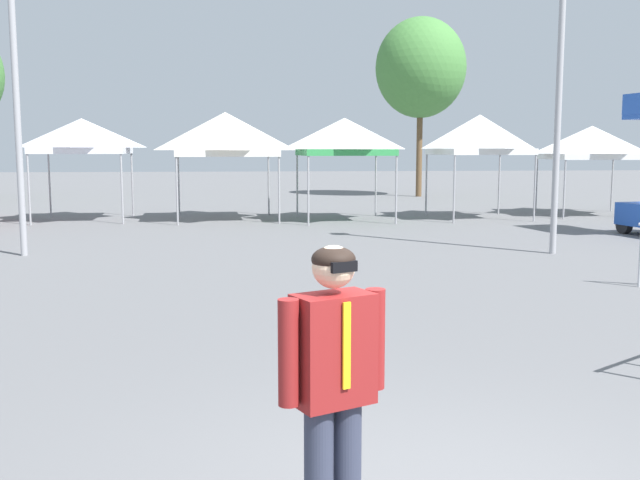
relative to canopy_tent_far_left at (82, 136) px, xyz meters
The scene contains 9 objects.
canopy_tent_far_left is the anchor object (origin of this frame).
canopy_tent_behind_center 4.54m from the canopy_tent_far_left, ahead, with size 3.45×3.45×3.45m.
canopy_tent_right_of_center 8.35m from the canopy_tent_far_left, ahead, with size 2.98×2.98×3.25m.
canopy_tent_left_of_center 12.81m from the canopy_tent_far_left, ahead, with size 3.01×3.01×3.39m.
canopy_tent_behind_right 17.03m from the canopy_tent_far_left, ahead, with size 3.14×3.14×3.07m.
person_foreground 20.91m from the canopy_tent_far_left, 74.42° to the right, with size 0.60×0.39×1.78m.
light_pole_near_lift 14.79m from the canopy_tent_far_left, 36.33° to the right, with size 0.36×0.36×7.38m.
light_pole_opposite_side 8.16m from the canopy_tent_far_left, 87.17° to the right, with size 0.36×0.36×8.62m.
tree_behind_tents_left 17.36m from the canopy_tent_far_left, 37.62° to the left, with size 4.27×4.27×8.45m.
Camera 1 is at (-1.15, -4.10, 2.28)m, focal length 40.52 mm.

